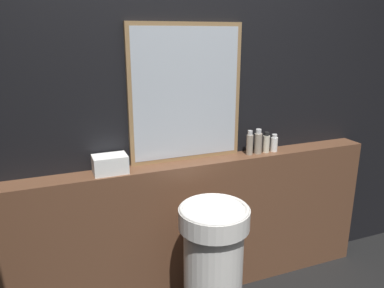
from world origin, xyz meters
TOP-DOWN VIEW (x-y plane):
  - wall_back at (0.00, 1.52)m, footprint 8.00×0.06m
  - vanity_counter at (0.00, 1.41)m, footprint 2.58×0.17m
  - pedestal_sink at (-0.06, 1.00)m, footprint 0.39×0.39m
  - mirror at (-0.04, 1.47)m, footprint 0.73×0.03m
  - towel_stack at (-0.54, 1.41)m, footprint 0.20×0.13m
  - shampoo_bottle at (0.39, 1.41)m, footprint 0.04×0.04m
  - conditioner_bottle at (0.46, 1.41)m, footprint 0.05×0.05m
  - lotion_bottle at (0.52, 1.41)m, footprint 0.05×0.05m
  - body_wash_bottle at (0.58, 1.41)m, footprint 0.05×0.05m

SIDE VIEW (x-z plane):
  - pedestal_sink at x=-0.06m, z-range 0.02..0.86m
  - vanity_counter at x=0.00m, z-range 0.00..0.96m
  - towel_stack at x=-0.54m, z-range 0.96..1.06m
  - body_wash_bottle at x=0.58m, z-range 0.95..1.07m
  - lotion_bottle at x=0.52m, z-range 0.95..1.09m
  - shampoo_bottle at x=0.39m, z-range 0.95..1.12m
  - conditioner_bottle at x=0.46m, z-range 0.95..1.12m
  - wall_back at x=0.00m, z-range 0.00..2.50m
  - mirror at x=-0.04m, z-range 0.96..1.80m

